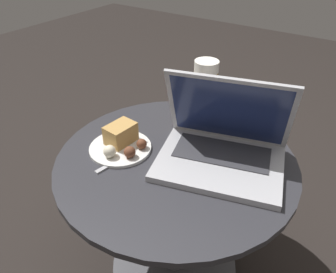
# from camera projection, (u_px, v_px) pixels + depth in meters

# --- Properties ---
(ground_plane) EXTENTS (6.00, 6.00, 0.00)m
(ground_plane) POSITION_uv_depth(u_px,v_px,m) (174.00, 264.00, 1.18)
(ground_plane) COLOR black
(table) EXTENTS (0.67, 0.67, 0.48)m
(table) POSITION_uv_depth(u_px,v_px,m) (175.00, 197.00, 1.00)
(table) COLOR #515156
(table) RESTS_ON ground_plane
(laptop) EXTENTS (0.38, 0.33, 0.24)m
(laptop) POSITION_uv_depth(u_px,v_px,m) (222.00, 145.00, 0.87)
(laptop) COLOR #B2B2B7
(laptop) RESTS_ON table
(beer_glass) EXTENTS (0.07, 0.07, 0.21)m
(beer_glass) POSITION_uv_depth(u_px,v_px,m) (205.00, 93.00, 1.01)
(beer_glass) COLOR gold
(beer_glass) RESTS_ON table
(snack_plate) EXTENTS (0.18, 0.18, 0.07)m
(snack_plate) POSITION_uv_depth(u_px,v_px,m) (121.00, 142.00, 0.93)
(snack_plate) COLOR silver
(snack_plate) RESTS_ON table
(fork) EXTENTS (0.05, 0.17, 0.01)m
(fork) POSITION_uv_depth(u_px,v_px,m) (125.00, 157.00, 0.91)
(fork) COLOR #B2B2B7
(fork) RESTS_ON table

